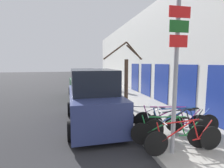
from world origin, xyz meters
The scene contains 15 objects.
ground_plane centered at (0.00, 11.20, 0.00)m, with size 80.00×80.00×0.00m, color #28282B.
sidewalk_curb centered at (2.60, 14.00, 0.07)m, with size 3.20×32.00×0.15m.
building_facade centered at (4.35, 13.92, 3.22)m, with size 0.23×32.00×6.50m.
signpost centered at (1.49, 2.79, 2.31)m, with size 0.58×0.13×3.92m.
bicycle_0 centered at (1.80, 2.73, 0.54)m, with size 2.30×0.44×0.92m.
bicycle_1 centered at (1.63, 3.16, 0.54)m, with size 2.15×0.83×0.91m.
bicycle_2 centered at (2.14, 3.52, 0.56)m, with size 2.46×0.44×0.98m.
bicycle_3 centered at (2.41, 3.79, 0.56)m, with size 2.54×0.61×0.97m.
bicycle_4 centered at (2.19, 4.05, 0.56)m, with size 2.35×1.03×0.95m.
bicycle_5 centered at (1.63, 4.52, 0.52)m, with size 1.99×1.26×0.86m.
parked_car_0 centered at (-0.29, 5.89, 1.04)m, with size 2.15×4.64×2.30m.
parked_car_1 centered at (-0.30, 11.69, 0.97)m, with size 2.27×4.83×2.14m.
pedestrian_near centered at (2.60, 13.41, 1.19)m, with size 0.47×0.40×1.80m.
pedestrian_far centered at (2.67, 13.11, 1.07)m, with size 0.41×0.36×1.60m.
street_tree centered at (1.69, 7.62, 1.77)m, with size 2.04×0.65×3.51m.
Camera 1 is at (-1.07, -1.18, 2.56)m, focal length 28.00 mm.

